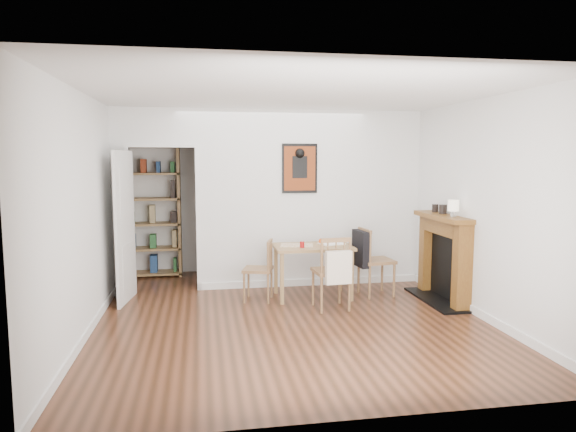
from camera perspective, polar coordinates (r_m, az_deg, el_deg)
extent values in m
plane|color=#582F1C|center=(6.40, -0.03, -10.83)|extent=(5.20, 5.20, 0.00)
plane|color=silver|center=(8.71, -2.87, 2.50)|extent=(4.50, 0.00, 4.50)
plane|color=silver|center=(3.62, 6.82, -3.20)|extent=(4.50, 0.00, 4.50)
plane|color=silver|center=(6.18, -21.07, 0.43)|extent=(0.00, 5.20, 5.20)
plane|color=silver|center=(6.88, 18.79, 1.09)|extent=(0.00, 5.20, 5.20)
plane|color=silver|center=(6.15, -0.03, 12.97)|extent=(5.20, 5.20, 0.00)
cube|color=silver|center=(7.62, 2.49, 1.93)|extent=(3.35, 0.10, 2.60)
cube|color=silver|center=(7.53, -18.03, 1.56)|extent=(0.25, 0.10, 2.60)
cube|color=silver|center=(7.46, -13.88, 9.53)|extent=(0.90, 0.10, 0.55)
cube|color=silver|center=(7.55, -17.25, -0.50)|extent=(0.06, 0.14, 2.05)
cube|color=silver|center=(7.48, -9.94, -0.37)|extent=(0.06, 0.14, 2.05)
cube|color=silver|center=(7.76, 2.54, -7.35)|extent=(3.35, 0.02, 0.10)
cube|color=silver|center=(5.86, -21.64, -12.43)|extent=(0.02, 4.00, 0.10)
cube|color=silver|center=(6.59, 20.82, -10.29)|extent=(0.02, 4.00, 0.10)
cube|color=silver|center=(7.09, -17.66, -1.16)|extent=(0.15, 0.80, 2.00)
cube|color=black|center=(7.50, 1.30, 5.30)|extent=(0.52, 0.02, 0.72)
cube|color=maroon|center=(7.49, 1.32, 5.30)|extent=(0.46, 0.00, 0.64)
cube|color=olive|center=(7.00, 2.77, -3.45)|extent=(1.05, 0.67, 0.04)
cube|color=olive|center=(6.72, -0.68, -6.99)|extent=(0.05, 0.05, 0.68)
cube|color=olive|center=(6.92, 7.06, -6.63)|extent=(0.05, 0.05, 0.68)
cube|color=olive|center=(7.25, -1.36, -5.98)|extent=(0.05, 0.05, 0.68)
cube|color=olive|center=(7.44, 5.84, -5.69)|extent=(0.05, 0.05, 0.68)
cube|color=black|center=(7.11, 8.02, -3.61)|extent=(0.15, 0.40, 0.49)
cube|color=beige|center=(6.29, 5.54, -5.65)|extent=(0.33, 0.13, 0.41)
cube|color=olive|center=(8.55, -17.66, 0.52)|extent=(0.04, 0.36, 2.12)
cube|color=olive|center=(8.48, -11.98, 0.63)|extent=(0.04, 0.36, 2.12)
cube|color=olive|center=(8.67, -14.64, -6.12)|extent=(0.89, 0.36, 0.03)
cube|color=olive|center=(8.53, -14.79, -0.84)|extent=(0.89, 0.36, 0.03)
cube|color=olive|center=(8.46, -15.04, 7.43)|extent=(0.89, 0.36, 0.03)
cube|color=maroon|center=(8.50, -14.83, 0.58)|extent=(0.78, 0.29, 0.29)
cube|color=brown|center=(6.73, 18.79, -5.49)|extent=(0.20, 0.16, 1.10)
cube|color=brown|center=(7.60, 15.25, -4.02)|extent=(0.20, 0.16, 1.10)
cube|color=brown|center=(7.06, 16.85, -0.10)|extent=(0.30, 1.21, 0.06)
cube|color=brown|center=(7.09, 17.03, -1.14)|extent=(0.20, 0.85, 0.20)
cube|color=black|center=(7.20, 17.32, -5.47)|extent=(0.08, 0.81, 0.88)
cube|color=black|center=(7.25, 16.34, -8.89)|extent=(0.45, 1.25, 0.03)
cylinder|color=maroon|center=(6.83, 1.58, -3.19)|extent=(0.06, 0.06, 0.08)
sphere|color=#F44D0C|center=(7.13, 3.74, -2.81)|extent=(0.08, 0.08, 0.08)
cube|color=beige|center=(7.00, 0.98, -3.26)|extent=(0.49, 0.40, 0.00)
cube|color=white|center=(7.12, 4.87, -3.07)|extent=(0.37, 0.31, 0.02)
cylinder|color=silver|center=(6.77, 17.88, 0.19)|extent=(0.07, 0.07, 0.08)
cylinder|color=beige|center=(6.76, 17.91, 1.12)|extent=(0.14, 0.14, 0.14)
cylinder|color=black|center=(7.16, 16.83, 0.73)|extent=(0.10, 0.10, 0.12)
cylinder|color=black|center=(7.35, 16.03, 0.84)|extent=(0.09, 0.09, 0.11)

